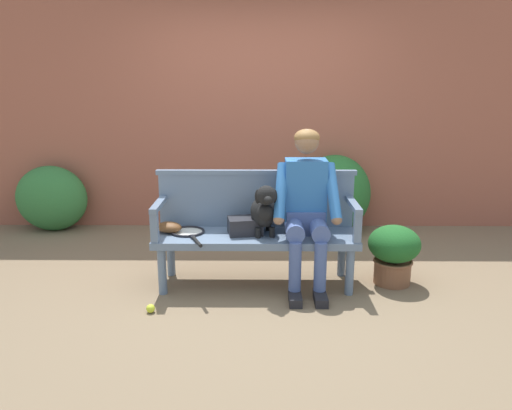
% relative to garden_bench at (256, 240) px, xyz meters
% --- Properties ---
extents(ground_plane, '(40.00, 40.00, 0.00)m').
position_rel_garden_bench_xyz_m(ground_plane, '(0.00, 0.00, -0.39)').
color(ground_plane, '#7A664C').
extents(brick_garden_fence, '(8.00, 0.30, 2.72)m').
position_rel_garden_bench_xyz_m(brick_garden_fence, '(0.00, 1.88, 0.97)').
color(brick_garden_fence, '#9E5642').
rests_on(brick_garden_fence, ground).
extents(hedge_bush_mid_right, '(0.81, 0.74, 0.88)m').
position_rel_garden_bench_xyz_m(hedge_bush_mid_right, '(0.88, 1.54, 0.05)').
color(hedge_bush_mid_right, '#286B2D').
rests_on(hedge_bush_mid_right, ground).
extents(hedge_bush_mid_left, '(0.81, 0.50, 0.75)m').
position_rel_garden_bench_xyz_m(hedge_bush_mid_left, '(-2.36, 1.54, -0.02)').
color(hedge_bush_mid_left, '#337538').
rests_on(hedge_bush_mid_left, ground).
extents(garden_bench, '(1.69, 0.52, 0.45)m').
position_rel_garden_bench_xyz_m(garden_bench, '(0.00, 0.00, 0.00)').
color(garden_bench, slate).
rests_on(garden_bench, ground).
extents(bench_backrest, '(1.73, 0.06, 0.50)m').
position_rel_garden_bench_xyz_m(bench_backrest, '(0.00, 0.23, 0.31)').
color(bench_backrest, slate).
rests_on(bench_backrest, garden_bench).
extents(bench_armrest_left_end, '(0.06, 0.52, 0.28)m').
position_rel_garden_bench_xyz_m(bench_armrest_left_end, '(-0.80, -0.09, 0.26)').
color(bench_armrest_left_end, slate).
rests_on(bench_armrest_left_end, garden_bench).
extents(bench_armrest_right_end, '(0.06, 0.52, 0.28)m').
position_rel_garden_bench_xyz_m(bench_armrest_right_end, '(0.80, -0.09, 0.26)').
color(bench_armrest_right_end, slate).
rests_on(bench_armrest_right_end, garden_bench).
extents(person_seated, '(0.56, 0.66, 1.32)m').
position_rel_garden_bench_xyz_m(person_seated, '(0.41, -0.02, 0.33)').
color(person_seated, black).
rests_on(person_seated, ground).
extents(dog_on_bench, '(0.26, 0.45, 0.45)m').
position_rel_garden_bench_xyz_m(dog_on_bench, '(0.07, -0.04, 0.28)').
color(dog_on_bench, black).
rests_on(dog_on_bench, garden_bench).
extents(tennis_racket, '(0.38, 0.58, 0.03)m').
position_rel_garden_bench_xyz_m(tennis_racket, '(-0.57, 0.01, 0.07)').
color(tennis_racket, black).
rests_on(tennis_racket, garden_bench).
extents(baseball_glove, '(0.26, 0.23, 0.09)m').
position_rel_garden_bench_xyz_m(baseball_glove, '(-0.74, 0.04, 0.10)').
color(baseball_glove, brown).
rests_on(baseball_glove, garden_bench).
extents(sports_bag, '(0.31, 0.24, 0.14)m').
position_rel_garden_bench_xyz_m(sports_bag, '(-0.09, -0.00, 0.13)').
color(sports_bag, '#232328').
rests_on(sports_bag, garden_bench).
extents(tennis_ball, '(0.07, 0.07, 0.07)m').
position_rel_garden_bench_xyz_m(tennis_ball, '(-0.79, -0.55, -0.36)').
color(tennis_ball, '#CCDB33').
rests_on(tennis_ball, ground).
extents(potted_plant, '(0.44, 0.44, 0.51)m').
position_rel_garden_bench_xyz_m(potted_plant, '(1.17, 0.03, -0.10)').
color(potted_plant, brown).
rests_on(potted_plant, ground).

